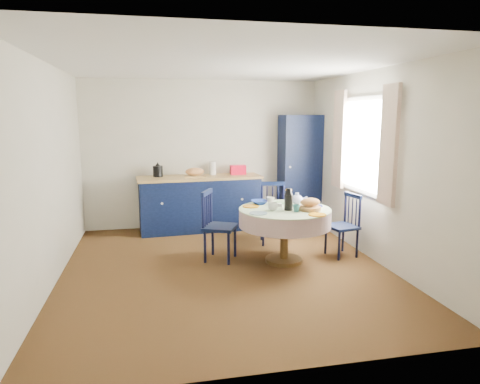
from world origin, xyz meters
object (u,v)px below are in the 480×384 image
at_px(dining_table, 285,217).
at_px(chair_far, 273,213).
at_px(chair_right, 344,225).
at_px(mug_c, 297,200).
at_px(chair_left, 217,225).
at_px(mug_a, 273,207).
at_px(pantry_cabinet, 299,170).
at_px(mug_b, 296,208).
at_px(mug_d, 271,201).
at_px(kitchen_counter, 200,202).
at_px(cobalt_bowl, 259,202).

distance_m(dining_table, chair_far, 0.90).
xyz_separation_m(chair_right, mug_c, (-0.62, 0.19, 0.33)).
xyz_separation_m(dining_table, chair_left, (-0.86, 0.27, -0.13)).
xyz_separation_m(mug_a, mug_c, (0.44, 0.36, -0.01)).
bearing_deg(chair_far, mug_a, -96.35).
relative_size(pantry_cabinet, mug_b, 20.20).
relative_size(chair_far, mug_d, 8.59).
distance_m(kitchen_counter, mug_a, 2.07).
relative_size(pantry_cabinet, chair_far, 2.10).
height_order(kitchen_counter, cobalt_bowl, kitchen_counter).
height_order(mug_a, mug_c, mug_a).
bearing_deg(pantry_cabinet, mug_d, -121.58).
distance_m(mug_b, mug_c, 0.52).
bearing_deg(mug_a, mug_b, -26.09).
relative_size(mug_b, mug_d, 0.89).
distance_m(kitchen_counter, mug_b, 2.30).
bearing_deg(mug_c, cobalt_bowl, 174.66).
height_order(chair_right, cobalt_bowl, chair_right).
relative_size(chair_far, chair_right, 1.06).
xyz_separation_m(mug_c, mug_d, (-0.36, 0.02, 0.01)).
xyz_separation_m(pantry_cabinet, cobalt_bowl, (-1.12, -1.56, -0.21)).
distance_m(chair_right, mug_a, 1.13).
height_order(mug_c, mug_d, mug_d).
xyz_separation_m(dining_table, mug_c, (0.25, 0.28, 0.16)).
xyz_separation_m(chair_left, mug_a, (0.66, -0.35, 0.29)).
relative_size(kitchen_counter, mug_b, 21.91).
bearing_deg(mug_c, kitchen_counter, 126.52).
relative_size(dining_table, chair_right, 1.39).
bearing_deg(cobalt_bowl, mug_d, -10.60).
distance_m(chair_right, mug_c, 0.73).
bearing_deg(mug_b, mug_a, 153.91).
bearing_deg(mug_a, mug_c, 39.03).
bearing_deg(chair_left, kitchen_counter, 27.26).
height_order(pantry_cabinet, mug_b, pantry_cabinet).
bearing_deg(chair_right, pantry_cabinet, 169.21).
distance_m(chair_left, mug_c, 1.14).
bearing_deg(cobalt_bowl, pantry_cabinet, 54.33).
distance_m(kitchen_counter, chair_left, 1.58).
bearing_deg(mug_a, cobalt_bowl, 100.35).
xyz_separation_m(kitchen_counter, pantry_cabinet, (1.76, 0.04, 0.49)).
xyz_separation_m(kitchen_counter, cobalt_bowl, (0.64, -1.52, 0.28)).
bearing_deg(chair_far, chair_left, -136.93).
xyz_separation_m(mug_a, mug_d, (0.08, 0.38, -0.00)).
bearing_deg(chair_far, mug_b, -80.76).
relative_size(dining_table, chair_far, 1.30).
bearing_deg(cobalt_bowl, chair_left, -174.16).
height_order(dining_table, chair_left, dining_table).
bearing_deg(mug_c, mug_d, 176.87).
xyz_separation_m(pantry_cabinet, mug_c, (-0.60, -1.60, -0.20)).
bearing_deg(chair_left, chair_far, -31.89).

